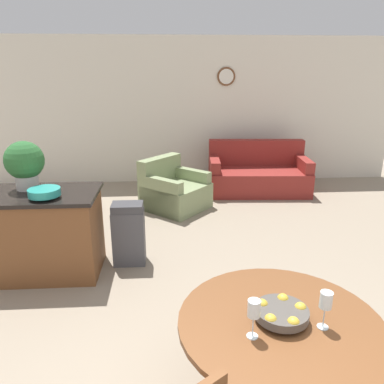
% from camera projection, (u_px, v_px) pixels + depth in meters
% --- Properties ---
extents(wall_back, '(8.00, 0.09, 2.70)m').
position_uv_depth(wall_back, '(187.00, 112.00, 7.08)').
color(wall_back, silver).
rests_on(wall_back, ground_plane).
extents(dining_table, '(1.20, 1.20, 0.72)m').
position_uv_depth(dining_table, '(279.00, 344.00, 2.22)').
color(dining_table, brown).
rests_on(dining_table, ground_plane).
extents(fruit_bowl, '(0.31, 0.31, 0.10)m').
position_uv_depth(fruit_bowl, '(281.00, 312.00, 2.15)').
color(fruit_bowl, '#4C4742').
rests_on(fruit_bowl, dining_table).
extents(wine_glass_left, '(0.07, 0.07, 0.23)m').
position_uv_depth(wine_glass_left, '(254.00, 310.00, 1.98)').
color(wine_glass_left, silver).
rests_on(wine_glass_left, dining_table).
extents(wine_glass_right, '(0.07, 0.07, 0.23)m').
position_uv_depth(wine_glass_right, '(326.00, 302.00, 2.06)').
color(wine_glass_right, silver).
rests_on(wine_glass_right, dining_table).
extents(kitchen_island, '(1.21, 0.74, 0.91)m').
position_uv_depth(kitchen_island, '(43.00, 233.00, 3.96)').
color(kitchen_island, brown).
rests_on(kitchen_island, ground_plane).
extents(teal_bowl, '(0.31, 0.31, 0.10)m').
position_uv_depth(teal_bowl, '(44.00, 192.00, 3.64)').
color(teal_bowl, teal).
rests_on(teal_bowl, kitchen_island).
extents(potted_plant, '(0.40, 0.40, 0.51)m').
position_uv_depth(potted_plant, '(25.00, 163.00, 3.86)').
color(potted_plant, beige).
rests_on(potted_plant, kitchen_island).
extents(trash_bin, '(0.35, 0.25, 0.72)m').
position_uv_depth(trash_bin, '(129.00, 234.00, 4.19)').
color(trash_bin, '#47474C').
rests_on(trash_bin, ground_plane).
extents(couch, '(1.79, 1.02, 0.88)m').
position_uv_depth(couch, '(258.00, 175.00, 6.74)').
color(couch, maroon).
rests_on(couch, ground_plane).
extents(armchair, '(1.19, 1.19, 0.79)m').
position_uv_depth(armchair, '(174.00, 191.00, 5.91)').
color(armchair, gray).
rests_on(armchair, ground_plane).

